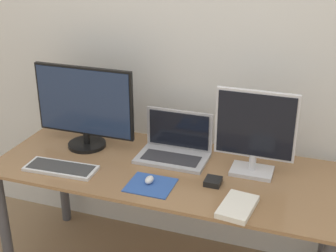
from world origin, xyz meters
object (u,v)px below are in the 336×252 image
Objects in this scene: monitor_right at (255,132)px; mouse at (149,180)px; keyboard at (61,168)px; power_brick at (213,182)px; laptop at (175,146)px; book at (238,207)px; monitor_left at (84,107)px.

monitor_right is 0.57m from mouse.
keyboard is 4.43× the size of power_brick.
monitor_right reaches higher than keyboard.
power_brick reaches higher than keyboard.
laptop is at bearing 85.38° from mouse.
monitor_right is at bearing -6.12° from laptop.
laptop is 0.58m from book.
monitor_right is at bearing 31.35° from mouse.
monitor_right is at bearing 48.47° from power_brick.
laptop is at bearing 34.04° from keyboard.
mouse reaches higher than power_brick.
keyboard is at bearing -162.35° from monitor_right.
mouse is 0.27× the size of book.
laptop is 0.99× the size of keyboard.
monitor_left is 9.14× the size of mouse.
laptop is (-0.42, 0.05, -0.17)m from monitor_right.
monitor_left is at bearing -180.00° from monitor_right.
monitor_right is at bearing 17.65° from keyboard.
laptop reaches higher than book.
book is 0.23m from power_brick.
monitor_left is 1.32× the size of monitor_right.
laptop is 0.61m from keyboard.
power_brick is at bearing -39.85° from laptop.
laptop is at bearing 136.76° from book.
power_brick is at bearing 8.70° from keyboard.
power_brick is at bearing -12.80° from monitor_left.
book is 2.79× the size of power_brick.
keyboard is at bearing -177.44° from mouse.
monitor_right reaches higher than laptop.
monitor_left is 1.54× the size of laptop.
laptop is 5.93× the size of mouse.
book is (0.42, -0.40, -0.05)m from laptop.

